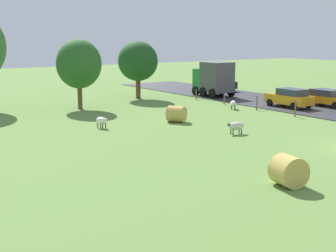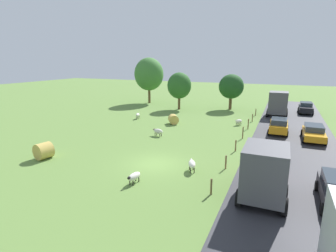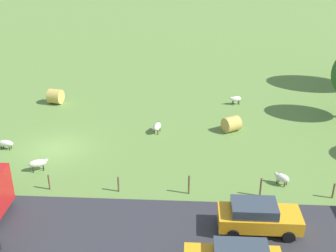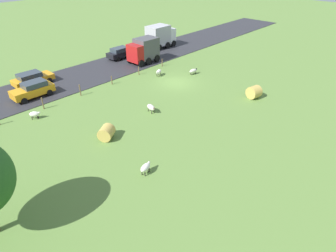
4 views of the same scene
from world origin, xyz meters
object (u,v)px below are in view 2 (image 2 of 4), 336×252
Objects in this scene: tree_2 at (149,74)px; car_0 at (314,132)px; sheep_3 at (138,115)px; truck_1 at (265,170)px; sheep_1 at (158,131)px; sheep_0 at (134,176)px; sheep_4 at (239,121)px; sheep_2 at (192,164)px; hay_bale_0 at (173,119)px; truck_2 at (278,103)px; car_3 at (306,108)px; tree_1 at (179,86)px; car_1 at (279,125)px; hay_bale_1 at (44,151)px; tree_0 at (231,87)px.

tree_2 reaches higher than car_0.
sheep_3 is 0.27× the size of truck_1.
tree_2 is at bearing 119.58° from sheep_1.
sheep_4 reaches higher than sheep_0.
sheep_1 is at bearing 130.14° from sheep_2.
truck_2 is at bearing 41.05° from hay_bale_0.
sheep_3 is at bearing 174.86° from car_0.
car_3 is at bearing 55.52° from sheep_4.
sheep_3 is 10.28m from tree_1.
sheep_0 is at bearing -110.84° from car_3.
sheep_3 is 24.26m from truck_1.
car_3 is (26.85, 0.01, -4.49)m from tree_2.
truck_1 is 16.01m from car_1.
sheep_2 is at bearing -57.31° from tree_2.
sheep_3 is at bearing 133.34° from sheep_1.
car_0 is at bearing -30.80° from tree_1.
sheep_4 is 0.78× the size of hay_bale_1.
hay_bale_1 is 0.16× the size of tree_2.
sheep_2 is 0.16× the size of tree_2.
hay_bale_1 is at bearing -108.48° from tree_0.
tree_0 reaches higher than sheep_1.
hay_bale_1 is 26.27m from tree_1.
hay_bale_0 is (5.73, -0.86, 0.06)m from sheep_3.
sheep_1 is at bearing 59.72° from hay_bale_1.
sheep_4 is at bearing -124.48° from car_3.
hay_bale_0 reaches higher than sheep_1.
truck_1 reaches higher than sheep_3.
tree_1 is 0.71× the size of tree_2.
sheep_0 is 19.12m from car_1.
hay_bale_0 reaches higher than sheep_4.
car_0 is (11.72, 15.70, 0.37)m from sheep_0.
sheep_1 is 20.09m from tree_0.
sheep_2 reaches higher than sheep_0.
tree_0 is 1.36× the size of truck_1.
hay_bale_1 is (-12.07, -2.39, 0.12)m from sheep_2.
sheep_0 is 33.41m from car_3.
tree_2 is at bearing 115.62° from sheep_0.
truck_1 reaches higher than sheep_4.
car_1 is (0.41, 15.98, -0.89)m from truck_1.
tree_1 reaches higher than tree_0.
tree_0 is at bearing 88.88° from sheep_0.
car_1 is at bearing 156.20° from car_0.
hay_bale_1 is (-5.76, -9.87, 0.14)m from sheep_1.
sheep_1 is 5.93m from hay_bale_0.
sheep_4 is at bearing -34.94° from tree_1.
truck_2 is (12.04, 10.48, 1.30)m from hay_bale_0.
sheep_2 is at bearing 156.61° from truck_1.
truck_2 is at bearing 108.02° from car_0.
sheep_1 is (-3.43, 10.89, 0.05)m from sheep_0.
truck_1 is at bearing -75.76° from tree_0.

